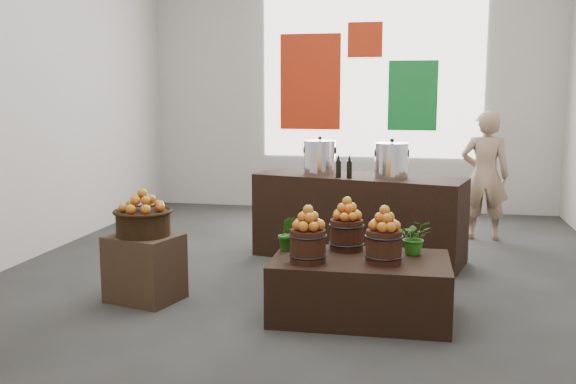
% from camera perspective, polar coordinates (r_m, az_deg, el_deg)
% --- Properties ---
extents(ground, '(7.00, 7.00, 0.00)m').
position_cam_1_polar(ground, '(6.37, 2.21, -7.01)').
color(ground, '#333330').
rests_on(ground, ground).
extents(back_wall, '(6.00, 0.04, 4.00)m').
position_cam_1_polar(back_wall, '(9.61, 5.62, 10.32)').
color(back_wall, '#B0A9A2').
rests_on(back_wall, ground).
extents(back_opening, '(3.20, 0.02, 2.40)m').
position_cam_1_polar(back_opening, '(9.56, 7.42, 10.30)').
color(back_opening, white).
rests_on(back_opening, back_wall).
extents(deco_red_left, '(0.90, 0.04, 1.40)m').
position_cam_1_polar(deco_red_left, '(9.65, 1.99, 9.75)').
color(deco_red_left, '#A7240C').
rests_on(deco_red_left, back_wall).
extents(deco_green_right, '(0.70, 0.04, 1.00)m').
position_cam_1_polar(deco_green_right, '(9.53, 11.02, 8.41)').
color(deco_green_right, '#106825').
rests_on(deco_green_right, back_wall).
extents(deco_red_upper, '(0.50, 0.04, 0.50)m').
position_cam_1_polar(deco_red_upper, '(9.59, 6.87, 13.30)').
color(deco_red_upper, '#A7240C').
rests_on(deco_red_upper, back_wall).
extents(crate, '(0.66, 0.59, 0.56)m').
position_cam_1_polar(crate, '(5.56, -12.61, -6.59)').
color(crate, '#493522').
rests_on(crate, ground).
extents(wicker_basket, '(0.45, 0.45, 0.20)m').
position_cam_1_polar(wicker_basket, '(5.47, -12.75, -2.74)').
color(wicker_basket, black).
rests_on(wicker_basket, crate).
extents(apples_in_basket, '(0.35, 0.35, 0.19)m').
position_cam_1_polar(apples_in_basket, '(5.44, -12.81, -0.72)').
color(apples_in_basket, '#AC0515').
rests_on(apples_in_basket, wicker_basket).
extents(display_table, '(1.36, 0.85, 0.47)m').
position_cam_1_polar(display_table, '(5.07, 6.44, -8.44)').
color(display_table, black).
rests_on(display_table, ground).
extents(apple_bucket_front_left, '(0.27, 0.27, 0.25)m').
position_cam_1_polar(apple_bucket_front_left, '(4.84, 1.78, -4.82)').
color(apple_bucket_front_left, '#34190E').
rests_on(apple_bucket_front_left, display_table).
extents(apples_in_bucket_front_left, '(0.20, 0.20, 0.18)m').
position_cam_1_polar(apples_in_bucket_front_left, '(4.79, 1.79, -2.31)').
color(apples_in_bucket_front_left, '#AC0515').
rests_on(apples_in_bucket_front_left, apple_bucket_front_left).
extents(apple_bucket_front_right, '(0.27, 0.27, 0.25)m').
position_cam_1_polar(apple_bucket_front_right, '(4.87, 8.51, -4.83)').
color(apple_bucket_front_right, '#34190E').
rests_on(apple_bucket_front_right, display_table).
extents(apples_in_bucket_front_right, '(0.20, 0.20, 0.18)m').
position_cam_1_polar(apples_in_bucket_front_right, '(4.82, 8.57, -2.33)').
color(apples_in_bucket_front_right, '#AC0515').
rests_on(apples_in_bucket_front_right, apple_bucket_front_right).
extents(apple_bucket_rear, '(0.27, 0.27, 0.25)m').
position_cam_1_polar(apple_bucket_rear, '(5.23, 5.22, -3.81)').
color(apple_bucket_rear, '#34190E').
rests_on(apple_bucket_rear, display_table).
extents(apples_in_bucket_rear, '(0.20, 0.20, 0.18)m').
position_cam_1_polar(apples_in_bucket_rear, '(5.19, 5.26, -1.48)').
color(apples_in_bucket_rear, '#AC0515').
rests_on(apples_in_bucket_rear, apple_bucket_rear).
extents(herb_garnish_right, '(0.28, 0.24, 0.28)m').
position_cam_1_polar(herb_garnish_right, '(5.16, 11.21, -3.94)').
color(herb_garnish_right, '#216114').
rests_on(herb_garnish_right, display_table).
extents(herb_garnish_left, '(0.17, 0.14, 0.29)m').
position_cam_1_polar(herb_garnish_left, '(5.19, -0.03, -3.68)').
color(herb_garnish_left, '#216114').
rests_on(herb_garnish_left, display_table).
extents(counter, '(2.26, 1.19, 0.88)m').
position_cam_1_polar(counter, '(6.76, 6.27, -2.28)').
color(counter, black).
rests_on(counter, ground).
extents(stock_pot_left, '(0.33, 0.33, 0.33)m').
position_cam_1_polar(stock_pot_left, '(6.83, 2.84, 3.03)').
color(stock_pot_left, silver).
rests_on(stock_pot_left, counter).
extents(stock_pot_center, '(0.33, 0.33, 0.33)m').
position_cam_1_polar(stock_pot_center, '(6.57, 9.19, 2.71)').
color(stock_pot_center, silver).
rests_on(stock_pot_center, counter).
extents(oil_cruets, '(0.17, 0.10, 0.25)m').
position_cam_1_polar(oil_cruets, '(6.47, 5.72, 2.30)').
color(oil_cruets, black).
rests_on(oil_cruets, counter).
extents(shopper, '(0.58, 0.39, 1.54)m').
position_cam_1_polar(shopper, '(7.94, 17.09, 1.40)').
color(shopper, '#93745A').
rests_on(shopper, ground).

